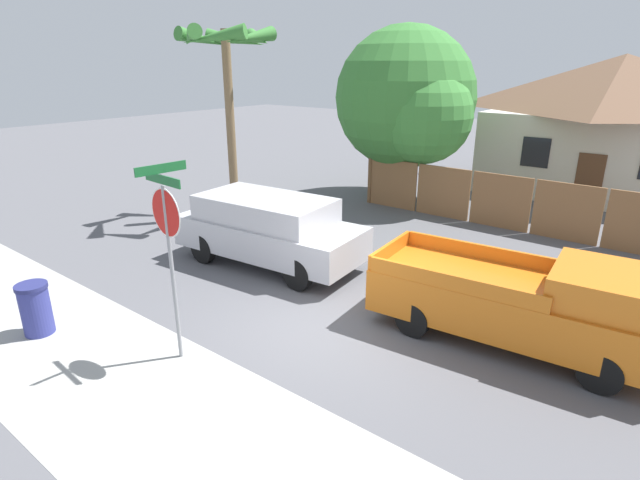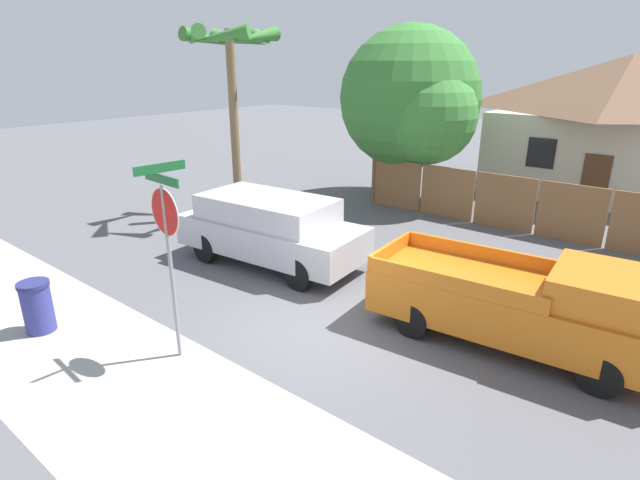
{
  "view_description": "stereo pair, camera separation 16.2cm",
  "coord_description": "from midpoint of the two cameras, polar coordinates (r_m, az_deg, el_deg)",
  "views": [
    {
      "loc": [
        5.39,
        -7.04,
        5.04
      ],
      "look_at": [
        -0.53,
        0.53,
        1.6
      ],
      "focal_mm": 28.0,
      "sensor_mm": 36.0,
      "label": 1
    },
    {
      "loc": [
        5.52,
        -6.94,
        5.04
      ],
      "look_at": [
        -0.53,
        0.53,
        1.6
      ],
      "focal_mm": 28.0,
      "sensor_mm": 36.0,
      "label": 2
    }
  ],
  "objects": [
    {
      "name": "palm_tree",
      "position": [
        16.74,
        -10.95,
        20.04
      ],
      "size": [
        2.98,
        3.19,
        6.08
      ],
      "color": "brown",
      "rests_on": "ground"
    },
    {
      "name": "trash_bin",
      "position": [
        11.25,
        -30.1,
        -6.82
      ],
      "size": [
        0.59,
        0.59,
        1.04
      ],
      "color": "navy",
      "rests_on": "ground"
    },
    {
      "name": "red_suv",
      "position": [
        12.99,
        -6.25,
        1.39
      ],
      "size": [
        5.11,
        2.45,
        1.8
      ],
      "rotation": [
        0.0,
        0.0,
        0.08
      ],
      "color": "#B7B7BC",
      "rests_on": "ground"
    },
    {
      "name": "ground_plane",
      "position": [
        10.2,
        0.04,
        -9.92
      ],
      "size": [
        80.0,
        80.0,
        0.0
      ],
      "primitive_type": "plane",
      "color": "#56565B"
    },
    {
      "name": "wooden_fence",
      "position": [
        16.39,
        26.09,
        2.89
      ],
      "size": [
        13.84,
        0.12,
        1.82
      ],
      "color": "brown",
      "rests_on": "ground"
    },
    {
      "name": "stop_sign",
      "position": [
        8.64,
        -17.53,
        1.16
      ],
      "size": [
        1.0,
        0.9,
        3.52
      ],
      "rotation": [
        0.0,
        0.0,
        -0.08
      ],
      "color": "gray",
      "rests_on": "ground"
    },
    {
      "name": "oak_tree",
      "position": [
        19.0,
        9.89,
        15.31
      ],
      "size": [
        5.38,
        5.13,
        6.36
      ],
      "color": "brown",
      "rests_on": "ground"
    },
    {
      "name": "orange_pickup",
      "position": [
        9.99,
        21.92,
        -6.58
      ],
      "size": [
        5.34,
        2.36,
        1.75
      ],
      "rotation": [
        0.0,
        0.0,
        0.08
      ],
      "color": "orange",
      "rests_on": "ground"
    },
    {
      "name": "sidewalk_strip",
      "position": [
        8.16,
        -16.69,
        -19.38
      ],
      "size": [
        36.0,
        3.2,
        0.01
      ],
      "color": "#A3A39E",
      "rests_on": "ground"
    },
    {
      "name": "house",
      "position": [
        23.2,
        30.4,
        11.45
      ],
      "size": [
        9.33,
        6.87,
        5.34
      ],
      "color": "beige",
      "rests_on": "ground"
    }
  ]
}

